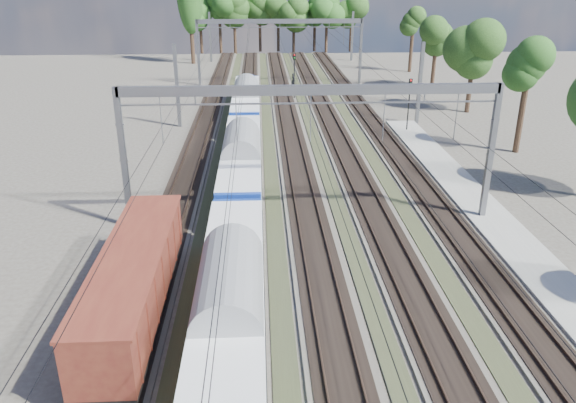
{
  "coord_description": "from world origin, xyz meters",
  "views": [
    {
      "loc": [
        -3.12,
        -3.3,
        15.34
      ],
      "look_at": [
        -1.54,
        26.92,
        2.8
      ],
      "focal_mm": 35.0,
      "sensor_mm": 36.0,
      "label": 1
    }
  ],
  "objects_px": {
    "signal_near": "(294,71)",
    "emu_train": "(242,154)",
    "worker": "(293,80)",
    "signal_far": "(409,99)",
    "freight_boxcar": "(135,279)"
  },
  "relations": [
    {
      "from": "signal_near",
      "to": "emu_train",
      "type": "bearing_deg",
      "value": -90.94
    },
    {
      "from": "signal_near",
      "to": "worker",
      "type": "bearing_deg",
      "value": 97.31
    },
    {
      "from": "signal_far",
      "to": "signal_near",
      "type": "bearing_deg",
      "value": 124.91
    },
    {
      "from": "emu_train",
      "to": "freight_boxcar",
      "type": "bearing_deg",
      "value": -104.35
    },
    {
      "from": "worker",
      "to": "signal_far",
      "type": "bearing_deg",
      "value": -174.23
    },
    {
      "from": "freight_boxcar",
      "to": "signal_near",
      "type": "distance_m",
      "value": 49.34
    },
    {
      "from": "worker",
      "to": "signal_far",
      "type": "distance_m",
      "value": 26.6
    },
    {
      "from": "freight_boxcar",
      "to": "worker",
      "type": "relative_size",
      "value": 7.12
    },
    {
      "from": "worker",
      "to": "signal_near",
      "type": "relative_size",
      "value": 0.33
    },
    {
      "from": "emu_train",
      "to": "signal_near",
      "type": "distance_m",
      "value": 31.2
    },
    {
      "from": "worker",
      "to": "signal_far",
      "type": "relative_size",
      "value": 0.35
    },
    {
      "from": "emu_train",
      "to": "worker",
      "type": "distance_m",
      "value": 39.31
    },
    {
      "from": "signal_near",
      "to": "signal_far",
      "type": "bearing_deg",
      "value": -47.48
    },
    {
      "from": "emu_train",
      "to": "worker",
      "type": "xyz_separation_m",
      "value": [
        6.26,
        38.78,
        -1.56
      ]
    },
    {
      "from": "emu_train",
      "to": "signal_near",
      "type": "bearing_deg",
      "value": 79.12
    }
  ]
}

